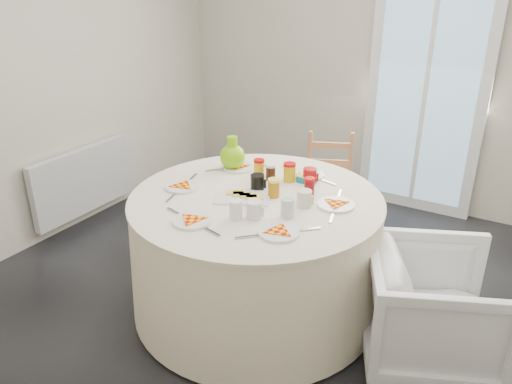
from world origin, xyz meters
The scene contains 14 objects.
floor centered at (0.00, 0.00, 0.00)m, with size 4.00×4.00×0.00m, color black.
wall_back centered at (0.00, 2.00, 1.30)m, with size 4.00×0.02×2.60m, color #BCB5A3.
wall_left centered at (-2.00, 0.00, 1.30)m, with size 0.02×4.00×2.60m, color #BCB5A3.
glass_door centered at (0.40, 1.95, 1.05)m, with size 1.00×0.08×2.10m, color silver.
radiator centered at (-1.94, 0.20, 0.38)m, with size 0.07×1.00×0.55m, color silver.
table centered at (-0.08, -0.07, 0.38)m, with size 1.56×1.56×0.79m, color #FCF5CA.
wooden_chair centered at (-0.05, 1.01, 0.47)m, with size 0.38×0.36×0.85m, color #C3804B, non-canonical shape.
armchair centered at (1.00, 0.00, 0.39)m, with size 0.70×0.66×0.72m, color white.
place_settings centered at (-0.08, -0.07, 0.77)m, with size 1.17×1.17×0.02m, color silver, non-canonical shape.
jar_cluster centered at (-0.04, 0.18, 0.82)m, with size 0.46×0.23×0.14m, color #A44522, non-canonical shape.
butter_tub centered at (0.09, 0.29, 0.79)m, with size 0.12×0.08×0.05m, color #087790.
green_pitcher centered at (-0.45, 0.25, 0.87)m, with size 0.17×0.17×0.22m, color #77BF0A, non-canonical shape.
cheese_platter centered at (-0.13, -0.13, 0.77)m, with size 0.32×0.21×0.04m, color silver, non-canonical shape.
mugs_glasses centered at (0.05, -0.09, 0.81)m, with size 0.65×0.65×0.12m, color gray, non-canonical shape.
Camera 1 is at (1.30, -2.40, 2.00)m, focal length 35.00 mm.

